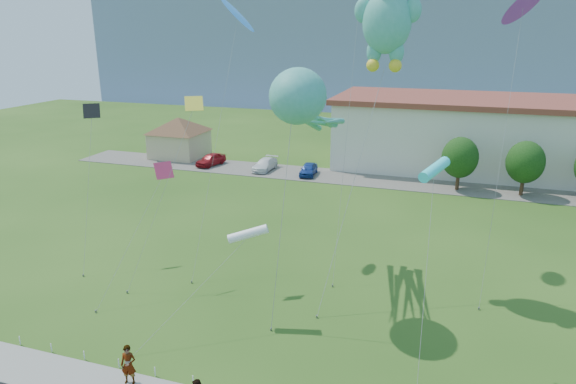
% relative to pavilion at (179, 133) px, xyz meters
% --- Properties ---
extents(ground, '(160.00, 160.00, 0.00)m').
position_rel_pavilion_xyz_m(ground, '(24.00, -38.00, -3.02)').
color(ground, '#274C15').
rests_on(ground, ground).
extents(parking_strip, '(70.00, 6.00, 0.06)m').
position_rel_pavilion_xyz_m(parking_strip, '(24.00, -3.00, -2.99)').
color(parking_strip, '#59544C').
rests_on(parking_strip, ground).
extents(hill_ridge, '(160.00, 50.00, 25.00)m').
position_rel_pavilion_xyz_m(hill_ridge, '(24.00, 82.00, 9.48)').
color(hill_ridge, slate).
rests_on(hill_ridge, ground).
extents(pavilion, '(9.20, 9.20, 5.00)m').
position_rel_pavilion_xyz_m(pavilion, '(0.00, 0.00, 0.00)').
color(pavilion, tan).
rests_on(pavilion, ground).
extents(tree_near, '(3.60, 3.60, 5.47)m').
position_rel_pavilion_xyz_m(tree_near, '(34.00, -4.00, 0.36)').
color(tree_near, '#3F2B19').
rests_on(tree_near, ground).
extents(tree_mid, '(3.60, 3.60, 5.47)m').
position_rel_pavilion_xyz_m(tree_mid, '(40.00, -4.00, 0.36)').
color(tree_mid, '#3F2B19').
rests_on(tree_mid, ground).
extents(pedestrian_left, '(0.79, 0.61, 1.93)m').
position_rel_pavilion_xyz_m(pedestrian_left, '(20.24, -40.18, -1.96)').
color(pedestrian_left, gray).
rests_on(pedestrian_left, sidewalk).
extents(parked_car_red, '(2.67, 4.52, 1.44)m').
position_rel_pavilion_xyz_m(parked_car_red, '(5.84, -3.01, -2.24)').
color(parked_car_red, maroon).
rests_on(parked_car_red, parking_strip).
extents(parked_car_white, '(2.08, 4.61, 1.31)m').
position_rel_pavilion_xyz_m(parked_car_white, '(12.76, -3.00, -2.31)').
color(parked_car_white, white).
rests_on(parked_car_white, parking_strip).
extents(parked_car_blue, '(1.89, 4.05, 1.34)m').
position_rel_pavilion_xyz_m(parked_car_blue, '(18.15, -3.49, -2.29)').
color(parked_car_blue, navy).
rests_on(parked_car_blue, parking_strip).
extents(octopus_kite, '(3.02, 10.86, 13.68)m').
position_rel_pavilion_xyz_m(octopus_kite, '(25.16, -29.00, 8.40)').
color(octopus_kite, teal).
rests_on(octopus_kite, ground).
extents(teddy_bear_kite, '(4.02, 8.48, 19.36)m').
position_rel_pavilion_xyz_m(teddy_bear_kite, '(28.89, -24.79, 13.41)').
color(teddy_bear_kite, teal).
rests_on(teddy_bear_kite, ground).
extents(small_kite_purple, '(1.89, 8.22, 17.68)m').
position_rel_pavilion_xyz_m(small_kite_purple, '(36.50, -20.84, 13.56)').
color(small_kite_purple, purple).
rests_on(small_kite_purple, ground).
extents(small_kite_yellow, '(3.68, 5.04, 11.68)m').
position_rel_pavilion_xyz_m(small_kite_yellow, '(17.61, -29.04, 6.95)').
color(small_kite_yellow, yellow).
rests_on(small_kite_yellow, ground).
extents(small_kite_white, '(4.40, 6.66, 5.44)m').
position_rel_pavilion_xyz_m(small_kite_white, '(23.14, -32.93, 1.94)').
color(small_kite_white, white).
rests_on(small_kite_white, ground).
extents(small_kite_cyan, '(0.53, 5.90, 10.02)m').
position_rel_pavilion_xyz_m(small_kite_cyan, '(32.60, -33.63, 6.48)').
color(small_kite_cyan, '#36EFF4').
rests_on(small_kite_cyan, ground).
extents(small_kite_blue, '(1.80, 8.75, 17.24)m').
position_rel_pavilion_xyz_m(small_kite_blue, '(18.35, -22.64, 13.14)').
color(small_kite_blue, '#2680DC').
rests_on(small_kite_blue, ground).
extents(small_kite_pink, '(2.37, 6.28, 7.63)m').
position_rel_pavilion_xyz_m(small_kite_pink, '(16.14, -30.39, 3.48)').
color(small_kite_pink, '#E4325D').
rests_on(small_kite_pink, ground).
extents(small_kite_black, '(2.19, 5.18, 10.66)m').
position_rel_pavilion_xyz_m(small_kite_black, '(9.54, -27.88, 6.11)').
color(small_kite_black, black).
rests_on(small_kite_black, ground).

